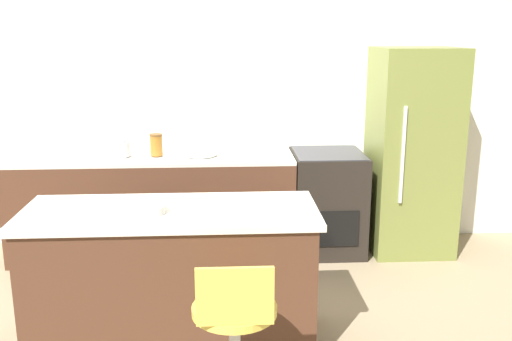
# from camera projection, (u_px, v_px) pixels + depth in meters

# --- Properties ---
(ground_plane) EXTENTS (14.00, 14.00, 0.00)m
(ground_plane) POSITION_uv_depth(u_px,v_px,m) (195.00, 267.00, 4.74)
(ground_plane) COLOR #998466
(wall_back) EXTENTS (8.00, 0.06, 2.60)m
(wall_back) POSITION_uv_depth(u_px,v_px,m) (195.00, 101.00, 5.09)
(wall_back) COLOR white
(wall_back) RESTS_ON ground_plane
(back_counter) EXTENTS (2.39, 0.64, 0.89)m
(back_counter) POSITION_uv_depth(u_px,v_px,m) (154.00, 205.00, 4.94)
(back_counter) COLOR #4C2D1E
(back_counter) RESTS_ON ground_plane
(kitchen_island) EXTENTS (1.77, 0.69, 0.88)m
(kitchen_island) POSITION_uv_depth(u_px,v_px,m) (173.00, 277.00, 3.51)
(kitchen_island) COLOR #4C2D1E
(kitchen_island) RESTS_ON ground_plane
(oven_range) EXTENTS (0.61, 0.65, 0.89)m
(oven_range) POSITION_uv_depth(u_px,v_px,m) (327.00, 202.00, 5.02)
(oven_range) COLOR black
(oven_range) RESTS_ON ground_plane
(refrigerator) EXTENTS (0.69, 0.68, 1.78)m
(refrigerator) POSITION_uv_depth(u_px,v_px,m) (412.00, 152.00, 4.95)
(refrigerator) COLOR olive
(refrigerator) RESTS_ON ground_plane
(stool_chair) EXTENTS (0.43, 0.43, 0.87)m
(stool_chair) POSITION_uv_depth(u_px,v_px,m) (235.00, 337.00, 2.86)
(stool_chair) COLOR #B7B7BC
(stool_chair) RESTS_ON ground_plane
(kettle) EXTENTS (0.15, 0.15, 0.19)m
(kettle) POSITION_uv_depth(u_px,v_px,m) (122.00, 147.00, 4.77)
(kettle) COLOR silver
(kettle) RESTS_ON back_counter
(mixing_bowl) EXTENTS (0.28, 0.28, 0.09)m
(mixing_bowl) POSITION_uv_depth(u_px,v_px,m) (200.00, 150.00, 4.81)
(mixing_bowl) COLOR white
(mixing_bowl) RESTS_ON back_counter
(canister_jar) EXTENTS (0.11, 0.11, 0.18)m
(canister_jar) POSITION_uv_depth(u_px,v_px,m) (156.00, 145.00, 4.78)
(canister_jar) COLOR #9E6623
(canister_jar) RESTS_ON back_counter
(fruit_bowl) EXTENTS (0.22, 0.22, 0.05)m
(fruit_bowl) POSITION_uv_depth(u_px,v_px,m) (147.00, 209.00, 3.32)
(fruit_bowl) COLOR white
(fruit_bowl) RESTS_ON kitchen_island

